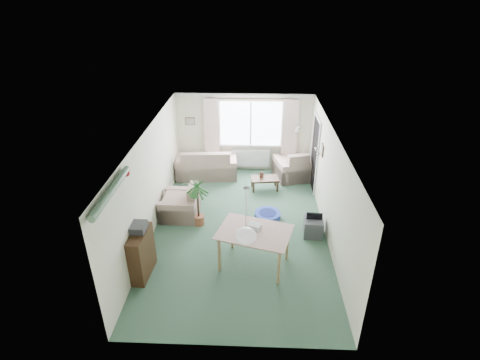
{
  "coord_description": "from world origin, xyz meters",
  "views": [
    {
      "loc": [
        0.3,
        -7.32,
        5.16
      ],
      "look_at": [
        0.0,
        0.3,
        1.15
      ],
      "focal_mm": 28.0,
      "sensor_mm": 36.0,
      "label": 1
    }
  ],
  "objects_px": {
    "armchair_left": "(180,201)",
    "bookshelf": "(142,254)",
    "armchair_corner": "(293,164)",
    "tv_cube": "(313,227)",
    "coffee_table": "(265,183)",
    "houseplant": "(198,201)",
    "sofa": "(206,162)",
    "pet_bed": "(268,215)",
    "dining_table": "(254,249)"
  },
  "relations": [
    {
      "from": "armchair_corner",
      "to": "tv_cube",
      "type": "height_order",
      "value": "armchair_corner"
    },
    {
      "from": "bookshelf",
      "to": "pet_bed",
      "type": "xyz_separation_m",
      "value": [
        2.52,
        2.15,
        -0.43
      ]
    },
    {
      "from": "houseplant",
      "to": "dining_table",
      "type": "bearing_deg",
      "value": -46.94
    },
    {
      "from": "coffee_table",
      "to": "bookshelf",
      "type": "xyz_separation_m",
      "value": [
        -2.47,
        -3.6,
        0.32
      ]
    },
    {
      "from": "bookshelf",
      "to": "pet_bed",
      "type": "distance_m",
      "value": 3.34
    },
    {
      "from": "sofa",
      "to": "pet_bed",
      "type": "distance_m",
      "value": 2.87
    },
    {
      "from": "pet_bed",
      "to": "armchair_corner",
      "type": "bearing_deg",
      "value": 70.06
    },
    {
      "from": "armchair_corner",
      "to": "coffee_table",
      "type": "height_order",
      "value": "armchair_corner"
    },
    {
      "from": "armchair_left",
      "to": "bookshelf",
      "type": "bearing_deg",
      "value": -7.84
    },
    {
      "from": "armchair_left",
      "to": "pet_bed",
      "type": "bearing_deg",
      "value": 90.89
    },
    {
      "from": "sofa",
      "to": "tv_cube",
      "type": "distance_m",
      "value": 4.05
    },
    {
      "from": "armchair_corner",
      "to": "tv_cube",
      "type": "bearing_deg",
      "value": 78.6
    },
    {
      "from": "pet_bed",
      "to": "sofa",
      "type": "bearing_deg",
      "value": 128.61
    },
    {
      "from": "tv_cube",
      "to": "coffee_table",
      "type": "bearing_deg",
      "value": 120.9
    },
    {
      "from": "coffee_table",
      "to": "tv_cube",
      "type": "relative_size",
      "value": 1.65
    },
    {
      "from": "coffee_table",
      "to": "tv_cube",
      "type": "distance_m",
      "value": 2.39
    },
    {
      "from": "sofa",
      "to": "armchair_left",
      "type": "xyz_separation_m",
      "value": [
        -0.4,
        -2.22,
        -0.03
      ]
    },
    {
      "from": "sofa",
      "to": "bookshelf",
      "type": "bearing_deg",
      "value": 75.77
    },
    {
      "from": "coffee_table",
      "to": "dining_table",
      "type": "bearing_deg",
      "value": -94.93
    },
    {
      "from": "sofa",
      "to": "dining_table",
      "type": "bearing_deg",
      "value": 105.19
    },
    {
      "from": "armchair_left",
      "to": "coffee_table",
      "type": "distance_m",
      "value": 2.58
    },
    {
      "from": "armchair_left",
      "to": "bookshelf",
      "type": "distance_m",
      "value": 2.19
    },
    {
      "from": "dining_table",
      "to": "coffee_table",
      "type": "bearing_deg",
      "value": 85.07
    },
    {
      "from": "bookshelf",
      "to": "armchair_left",
      "type": "bearing_deg",
      "value": 84.8
    },
    {
      "from": "sofa",
      "to": "armchair_left",
      "type": "relative_size",
      "value": 1.9
    },
    {
      "from": "houseplant",
      "to": "dining_table",
      "type": "distance_m",
      "value": 1.96
    },
    {
      "from": "coffee_table",
      "to": "houseplant",
      "type": "distance_m",
      "value": 2.47
    },
    {
      "from": "dining_table",
      "to": "houseplant",
      "type": "bearing_deg",
      "value": 133.06
    },
    {
      "from": "sofa",
      "to": "pet_bed",
      "type": "bearing_deg",
      "value": 123.98
    },
    {
      "from": "houseplant",
      "to": "tv_cube",
      "type": "height_order",
      "value": "houseplant"
    },
    {
      "from": "armchair_corner",
      "to": "tv_cube",
      "type": "relative_size",
      "value": 2.13
    },
    {
      "from": "sofa",
      "to": "houseplant",
      "type": "relative_size",
      "value": 1.38
    },
    {
      "from": "armchair_left",
      "to": "tv_cube",
      "type": "relative_size",
      "value": 2.0
    },
    {
      "from": "coffee_table",
      "to": "tv_cube",
      "type": "bearing_deg",
      "value": -63.37
    },
    {
      "from": "dining_table",
      "to": "tv_cube",
      "type": "bearing_deg",
      "value": 39.28
    },
    {
      "from": "sofa",
      "to": "dining_table",
      "type": "xyz_separation_m",
      "value": [
        1.45,
        -4.02,
        -0.04
      ]
    },
    {
      "from": "armchair_corner",
      "to": "pet_bed",
      "type": "bearing_deg",
      "value": 54.21
    },
    {
      "from": "armchair_corner",
      "to": "sofa",
      "type": "bearing_deg",
      "value": -16.41
    },
    {
      "from": "dining_table",
      "to": "pet_bed",
      "type": "xyz_separation_m",
      "value": [
        0.33,
        1.79,
        -0.34
      ]
    },
    {
      "from": "sofa",
      "to": "dining_table",
      "type": "relative_size",
      "value": 1.36
    },
    {
      "from": "armchair_corner",
      "to": "houseplant",
      "type": "relative_size",
      "value": 0.77
    },
    {
      "from": "bookshelf",
      "to": "coffee_table",
      "type": "bearing_deg",
      "value": 59.3
    },
    {
      "from": "armchair_corner",
      "to": "armchair_left",
      "type": "distance_m",
      "value": 3.7
    },
    {
      "from": "tv_cube",
      "to": "pet_bed",
      "type": "bearing_deg",
      "value": 150.33
    },
    {
      "from": "armchair_left",
      "to": "tv_cube",
      "type": "height_order",
      "value": "armchair_left"
    },
    {
      "from": "armchair_left",
      "to": "pet_bed",
      "type": "relative_size",
      "value": 1.45
    },
    {
      "from": "pet_bed",
      "to": "bookshelf",
      "type": "bearing_deg",
      "value": -139.51
    },
    {
      "from": "bookshelf",
      "to": "houseplant",
      "type": "relative_size",
      "value": 0.77
    },
    {
      "from": "coffee_table",
      "to": "houseplant",
      "type": "bearing_deg",
      "value": -131.58
    },
    {
      "from": "armchair_corner",
      "to": "armchair_left",
      "type": "bearing_deg",
      "value": 20.53
    }
  ]
}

